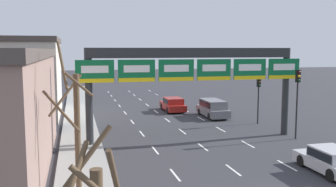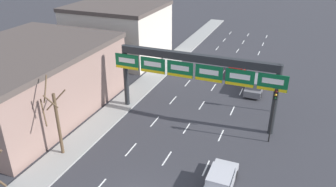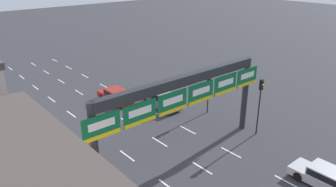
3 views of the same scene
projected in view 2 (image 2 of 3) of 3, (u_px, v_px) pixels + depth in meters
sidewalk_left at (37, 179)px, 24.29m from camera, size 2.80×110.00×0.15m
lane_dashes at (195, 116)px, 32.95m from camera, size 6.72×67.00×0.01m
sign_gantry at (195, 69)px, 30.29m from camera, size 16.51×0.70×6.69m
building_near at (25, 80)px, 32.79m from camera, size 13.34×18.24×6.61m
building_far at (119, 31)px, 47.66m from camera, size 12.52×11.57×7.72m
suv_grey at (255, 84)px, 37.73m from camera, size 1.90×4.74×1.69m
car_red at (237, 70)px, 42.33m from camera, size 1.94×4.52×1.46m
car_silver at (221, 179)px, 23.32m from camera, size 1.85×4.22×1.38m
traffic_light_near_gantry at (274, 106)px, 27.26m from camera, size 0.30×0.35×5.10m
traffic_light_mid_block at (279, 85)px, 32.46m from camera, size 0.30×0.35×4.20m
tree_bare_second at (56, 119)px, 25.77m from camera, size 2.04×2.55×6.76m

